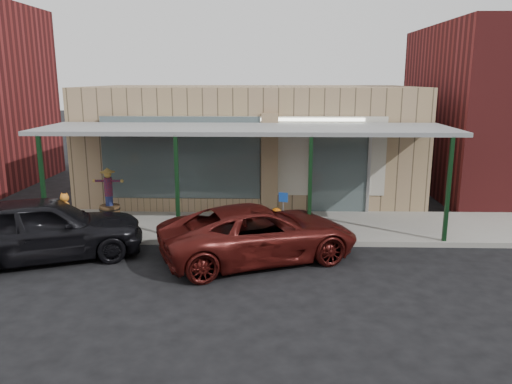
{
  "coord_description": "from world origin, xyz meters",
  "views": [
    {
      "loc": [
        0.73,
        -11.01,
        4.5
      ],
      "look_at": [
        0.33,
        2.6,
        1.38
      ],
      "focal_mm": 35.0,
      "sensor_mm": 36.0,
      "label": 1
    }
  ],
  "objects_px": {
    "barrel_scarecrow": "(109,201)",
    "car_maroon": "(260,233)",
    "handicap_sign": "(283,208)",
    "parked_sedan": "(43,228)",
    "barrel_pumpkin": "(276,220)"
  },
  "relations": [
    {
      "from": "handicap_sign",
      "to": "car_maroon",
      "type": "xyz_separation_m",
      "value": [
        -0.62,
        -1.42,
        -0.27
      ]
    },
    {
      "from": "handicap_sign",
      "to": "car_maroon",
      "type": "height_order",
      "value": "handicap_sign"
    },
    {
      "from": "barrel_pumpkin",
      "to": "barrel_scarecrow",
      "type": "bearing_deg",
      "value": 171.15
    },
    {
      "from": "barrel_scarecrow",
      "to": "handicap_sign",
      "type": "height_order",
      "value": "barrel_scarecrow"
    },
    {
      "from": "barrel_scarecrow",
      "to": "handicap_sign",
      "type": "bearing_deg",
      "value": -5.43
    },
    {
      "from": "barrel_scarecrow",
      "to": "parked_sedan",
      "type": "distance_m",
      "value": 3.38
    },
    {
      "from": "parked_sedan",
      "to": "barrel_scarecrow",
      "type": "bearing_deg",
      "value": -32.03
    },
    {
      "from": "car_maroon",
      "to": "parked_sedan",
      "type": "bearing_deg",
      "value": 70.34
    },
    {
      "from": "barrel_pumpkin",
      "to": "parked_sedan",
      "type": "bearing_deg",
      "value": -156.93
    },
    {
      "from": "handicap_sign",
      "to": "parked_sedan",
      "type": "relative_size",
      "value": 0.24
    },
    {
      "from": "handicap_sign",
      "to": "parked_sedan",
      "type": "xyz_separation_m",
      "value": [
        -6.05,
        -1.61,
        -0.14
      ]
    },
    {
      "from": "handicap_sign",
      "to": "barrel_pumpkin",
      "type": "bearing_deg",
      "value": 122.36
    },
    {
      "from": "barrel_scarecrow",
      "to": "car_maroon",
      "type": "xyz_separation_m",
      "value": [
        4.82,
        -3.13,
        -0.01
      ]
    },
    {
      "from": "barrel_scarecrow",
      "to": "barrel_pumpkin",
      "type": "xyz_separation_m",
      "value": [
        5.26,
        -0.82,
        -0.32
      ]
    },
    {
      "from": "parked_sedan",
      "to": "car_maroon",
      "type": "relative_size",
      "value": 1.04
    }
  ]
}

